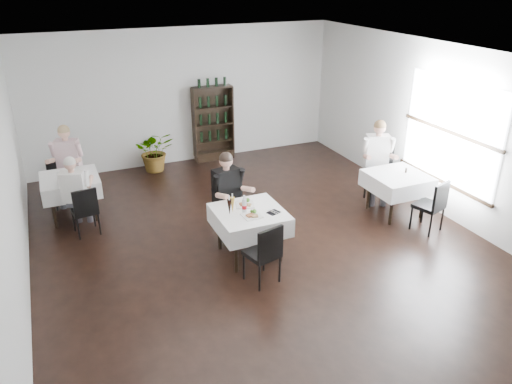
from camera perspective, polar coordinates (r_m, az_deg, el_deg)
room_shell at (r=7.37m, az=1.36°, el=3.31°), size 9.00×9.00×9.00m
window_right at (r=9.30m, az=21.36°, el=6.13°), size 0.06×2.30×1.85m
wine_shelf at (r=11.60m, az=-4.91°, el=7.73°), size 0.90×0.28×1.75m
main_table at (r=7.62m, az=-0.76°, el=-3.19°), size 1.03×1.03×0.77m
left_table at (r=9.43m, az=-20.45°, el=0.78°), size 0.98×0.98×0.77m
right_table at (r=9.30m, az=15.82°, el=1.10°), size 0.98×0.98×0.77m
potted_tree at (r=11.20m, az=-11.46°, el=4.62°), size 0.90×0.81×0.92m
main_chair_far at (r=8.35m, az=-2.51°, el=-0.71°), size 0.59×0.59×1.07m
main_chair_near at (r=7.00m, az=1.06°, el=-6.76°), size 0.51×0.52×0.93m
left_chair_far at (r=10.06m, az=-21.45°, el=1.29°), size 0.44×0.45×0.86m
left_chair_near at (r=8.74m, az=-18.96°, el=-1.77°), size 0.44×0.45×0.87m
right_chair_far at (r=9.73m, az=14.02°, el=2.49°), size 0.68×0.68×1.13m
right_chair_near at (r=8.87m, az=19.60°, el=-1.21°), size 0.54×0.54×0.93m
diner_main at (r=8.01m, az=-3.10°, el=0.18°), size 0.61×0.64×1.50m
diner_left_far at (r=9.96m, az=-20.80°, el=3.56°), size 0.66×0.70×1.51m
diner_left_near at (r=8.86m, az=-19.99°, el=0.50°), size 0.58×0.61×1.35m
diner_right_far at (r=9.70m, az=13.76°, el=4.14°), size 0.69×0.73×1.57m
plate_far at (r=7.73m, az=-1.24°, el=-1.37°), size 0.35×0.35×0.09m
plate_near at (r=7.39m, az=-0.46°, el=-2.65°), size 0.29×0.29×0.08m
pilsner_dark at (r=7.40m, az=-3.06°, el=-1.73°), size 0.07×0.07×0.31m
pilsner_lager at (r=7.46m, az=-2.70°, el=-1.48°), size 0.07×0.07×0.31m
coke_bottle at (r=7.45m, az=-1.34°, el=-1.60°), size 0.07×0.07×0.29m
napkin_cutlery at (r=7.51m, az=2.01°, el=-2.33°), size 0.22×0.20×0.02m
pepper_mill at (r=9.35m, az=16.78°, el=2.38°), size 0.04×0.04×0.09m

